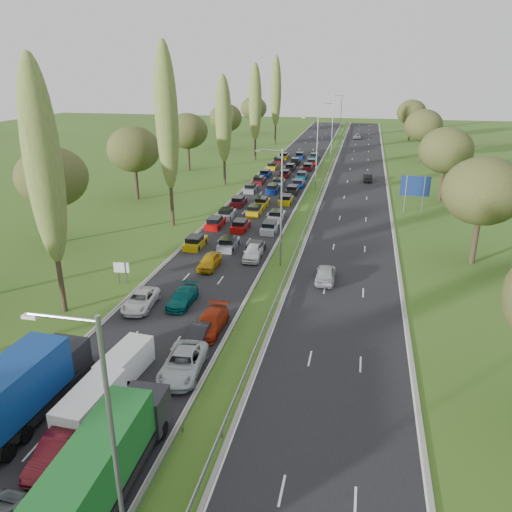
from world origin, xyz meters
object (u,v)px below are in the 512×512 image
Objects in this scene: near_car_2 at (141,300)px; direction_sign at (415,188)px; white_van_rear at (127,361)px; white_van_front at (93,402)px; green_lorry at (96,475)px; blue_lorry at (25,386)px; info_sign at (122,270)px.

direction_sign reaches higher than near_car_2.
near_car_2 is 9.96m from white_van_rear.
near_car_2 is 0.96× the size of white_van_front.
white_van_rear is 0.90× the size of direction_sign.
white_van_front reaches higher than near_car_2.
white_van_rear is at bearing -115.39° from direction_sign.
green_lorry is (6.96, -19.79, 1.30)m from near_car_2.
direction_sign is (17.94, 55.88, 1.58)m from green_lorry.
white_van_front is at bearing 13.67° from blue_lorry.
near_car_2 is at bearing 107.76° from green_lorry.
info_sign is (-3.90, 4.44, 0.68)m from near_car_2.
white_van_rear is at bearing 107.73° from green_lorry.
white_van_rear is (-0.06, 4.51, -0.07)m from white_van_front.
white_van_front is 0.97× the size of direction_sign.
near_car_2 is 21.02m from green_lorry.
white_van_rear is 15.60m from info_sign.
blue_lorry is 3.91m from white_van_front.
white_van_front is 2.40× the size of info_sign.
near_car_2 is 2.30× the size of info_sign.
near_car_2 is 5.95m from info_sign.
near_car_2 is 0.39× the size of green_lorry.
info_sign is at bearing 126.31° from near_car_2.
white_van_rear is (-3.65, 10.40, -1.02)m from green_lorry.
green_lorry is at bearing -65.86° from info_sign.
green_lorry is 26.56m from info_sign.
direction_sign reaches higher than white_van_front.
info_sign reaches higher than white_van_rear.
direction_sign is at bearing 69.05° from white_van_front.
green_lorry is 5.90× the size of info_sign.
green_lorry reaches higher than info_sign.
info_sign reaches higher than near_car_2.
white_van_rear reaches higher than near_car_2.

